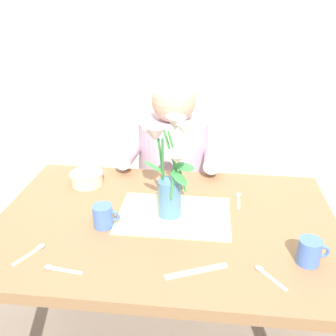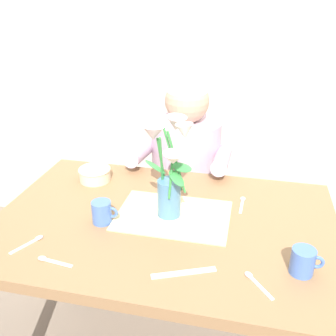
# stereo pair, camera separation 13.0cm
# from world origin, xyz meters

# --- Properties ---
(wood_panel_backdrop) EXTENTS (4.00, 0.10, 2.50)m
(wood_panel_backdrop) POSITION_xyz_m (0.00, 1.05, 1.25)
(wood_panel_backdrop) COLOR beige
(wood_panel_backdrop) RESTS_ON ground_plane
(dining_table) EXTENTS (1.20, 0.80, 0.74)m
(dining_table) POSITION_xyz_m (0.00, 0.00, 0.64)
(dining_table) COLOR olive
(dining_table) RESTS_ON ground_plane
(seated_person) EXTENTS (0.45, 0.47, 1.14)m
(seated_person) POSITION_xyz_m (-0.03, 0.62, 0.56)
(seated_person) COLOR #4C4C56
(seated_person) RESTS_ON ground_plane
(striped_placemat) EXTENTS (0.40, 0.28, 0.00)m
(striped_placemat) POSITION_xyz_m (0.03, 0.03, 0.74)
(striped_placemat) COLOR beige
(striped_placemat) RESTS_ON dining_table
(flower_vase) EXTENTS (0.20, 0.22, 0.36)m
(flower_vase) POSITION_xyz_m (0.01, 0.03, 0.94)
(flower_vase) COLOR teal
(flower_vase) RESTS_ON dining_table
(ceramic_bowl) EXTENTS (0.14, 0.14, 0.06)m
(ceramic_bowl) POSITION_xyz_m (-0.36, 0.23, 0.77)
(ceramic_bowl) COLOR beige
(ceramic_bowl) RESTS_ON dining_table
(dinner_knife) EXTENTS (0.18, 0.09, 0.00)m
(dinner_knife) POSITION_xyz_m (0.12, -0.26, 0.74)
(dinner_knife) COLOR silver
(dinner_knife) RESTS_ON dining_table
(ceramic_mug) EXTENTS (0.09, 0.07, 0.08)m
(ceramic_mug) POSITION_xyz_m (0.45, -0.18, 0.78)
(ceramic_mug) COLOR #476BB7
(ceramic_mug) RESTS_ON dining_table
(coffee_cup) EXTENTS (0.09, 0.07, 0.08)m
(coffee_cup) POSITION_xyz_m (-0.20, -0.06, 0.78)
(coffee_cup) COLOR #476BB7
(coffee_cup) RESTS_ON dining_table
(spoon_0) EXTENTS (0.09, 0.10, 0.01)m
(spoon_0) POSITION_xyz_m (0.32, -0.25, 0.74)
(spoon_0) COLOR silver
(spoon_0) RESTS_ON dining_table
(spoon_1) EXTENTS (0.02, 0.12, 0.01)m
(spoon_1) POSITION_xyz_m (0.26, 0.18, 0.74)
(spoon_1) COLOR silver
(spoon_1) RESTS_ON dining_table
(spoon_2) EXTENTS (0.07, 0.11, 0.01)m
(spoon_2) POSITION_xyz_m (-0.38, -0.22, 0.74)
(spoon_2) COLOR silver
(spoon_2) RESTS_ON dining_table
(spoon_3) EXTENTS (0.12, 0.04, 0.01)m
(spoon_3) POSITION_xyz_m (0.12, -0.08, 0.74)
(spoon_3) COLOR silver
(spoon_3) RESTS_ON dining_table
(spoon_4) EXTENTS (0.12, 0.03, 0.01)m
(spoon_4) POSITION_xyz_m (-0.28, -0.29, 0.74)
(spoon_4) COLOR silver
(spoon_4) RESTS_ON dining_table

